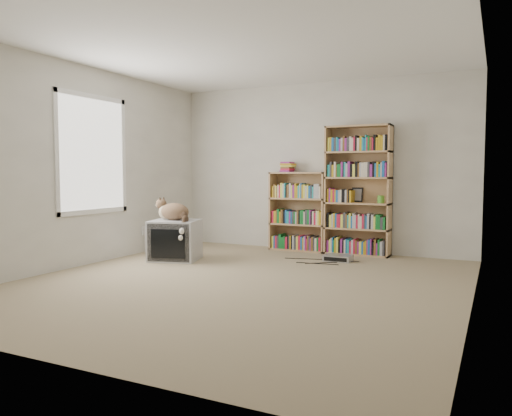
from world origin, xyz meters
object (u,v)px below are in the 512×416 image
at_px(cat, 175,214).
at_px(bookcase_tall, 358,194).
at_px(crt_tv, 175,240).
at_px(dvd_player, 338,258).
at_px(bookcase_short, 299,215).

relative_size(cat, bookcase_tall, 0.34).
height_order(crt_tv, dvd_player, crt_tv).
relative_size(crt_tv, dvd_player, 2.09).
bearing_deg(crt_tv, dvd_player, 7.09).
xyz_separation_m(bookcase_tall, bookcase_short, (-0.90, 0.00, -0.33)).
bearing_deg(cat, crt_tv, 136.00).
bearing_deg(cat, dvd_player, 22.49).
bearing_deg(bookcase_short, cat, -127.47).
xyz_separation_m(bookcase_short, dvd_player, (0.80, -0.64, -0.50)).
bearing_deg(dvd_player, bookcase_short, 140.97).
height_order(bookcase_tall, bookcase_short, bookcase_tall).
distance_m(cat, bookcase_short, 1.92).
bearing_deg(dvd_player, crt_tv, -156.80).
relative_size(bookcase_tall, bookcase_short, 1.55).
height_order(crt_tv, cat, cat).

